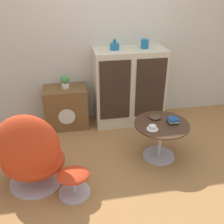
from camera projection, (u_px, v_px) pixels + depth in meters
The scene contains 13 objects.
ground_plane at pixel (128, 170), 3.10m from camera, with size 12.00×12.00×0.00m, color #A87542.
wall_back at pixel (107, 33), 3.72m from camera, with size 6.40×0.06×2.60m.
sideboard at pixel (129, 87), 3.87m from camera, with size 1.01×0.48×1.13m.
tv_console at pixel (66, 107), 3.87m from camera, with size 0.61×0.43×0.61m.
egg_chair at pixel (30, 155), 2.69m from camera, with size 0.76×0.72×0.90m.
ottoman at pixel (74, 179), 2.68m from camera, with size 0.34×0.33×0.29m.
coffee_table at pixel (161, 134), 3.17m from camera, with size 0.66×0.66×0.48m.
vase_leftmost at pixel (115, 46), 3.55m from camera, with size 0.13×0.13×0.14m.
vase_inner_left at pixel (145, 44), 3.61m from camera, with size 0.11×0.11×0.13m.
potted_plant at pixel (65, 81), 3.68m from camera, with size 0.12×0.12×0.19m.
teacup at pixel (152, 128), 2.98m from camera, with size 0.13×0.13×0.05m.
book_stack at pixel (173, 121), 3.10m from camera, with size 0.13×0.12×0.06m.
bowl at pixel (155, 117), 3.21m from camera, with size 0.15×0.15×0.04m.
Camera 1 is at (-0.62, -2.34, 2.06)m, focal length 42.00 mm.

